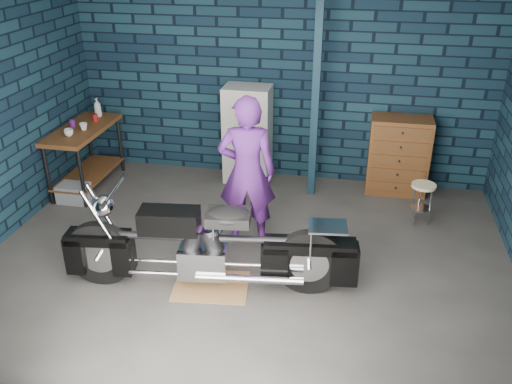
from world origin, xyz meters
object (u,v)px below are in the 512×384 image
(workbench, at_px, (86,157))
(tool_chest, at_px, (398,156))
(storage_bin, at_px, (74,193))
(shop_stool, at_px, (421,204))
(motorcycle, at_px, (209,241))
(locker, at_px, (248,135))
(person, at_px, (247,172))

(workbench, relative_size, tool_chest, 1.27)
(storage_bin, distance_m, shop_stool, 4.68)
(motorcycle, relative_size, locker, 1.81)
(motorcycle, distance_m, tool_chest, 3.38)
(workbench, bearing_deg, person, -21.89)
(workbench, height_order, tool_chest, tool_chest)
(tool_chest, bearing_deg, storage_bin, -164.83)
(shop_stool, bearing_deg, tool_chest, 107.49)
(motorcycle, relative_size, shop_stool, 4.65)
(storage_bin, bearing_deg, shop_stool, 3.62)
(locker, xyz_separation_m, tool_chest, (2.17, 0.00, -0.16))
(storage_bin, xyz_separation_m, locker, (2.22, 1.19, 0.59))
(shop_stool, bearing_deg, motorcycle, -140.96)
(tool_chest, distance_m, shop_stool, 0.98)
(tool_chest, bearing_deg, workbench, -171.11)
(storage_bin, relative_size, tool_chest, 0.37)
(person, bearing_deg, motorcycle, 70.44)
(motorcycle, bearing_deg, person, 72.49)
(motorcycle, distance_m, shop_stool, 2.94)
(tool_chest, bearing_deg, shop_stool, -72.51)
(storage_bin, bearing_deg, motorcycle, -32.83)
(person, bearing_deg, tool_chest, -145.06)
(motorcycle, relative_size, storage_bin, 6.34)
(workbench, bearing_deg, motorcycle, -40.25)
(person, xyz_separation_m, storage_bin, (-2.59, 0.55, -0.79))
(person, distance_m, storage_bin, 2.76)
(workbench, distance_m, person, 2.84)
(workbench, height_order, storage_bin, workbench)
(person, height_order, tool_chest, person)
(workbench, height_order, locker, locker)
(person, xyz_separation_m, locker, (-0.36, 1.74, -0.20))
(workbench, distance_m, motorcycle, 3.17)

